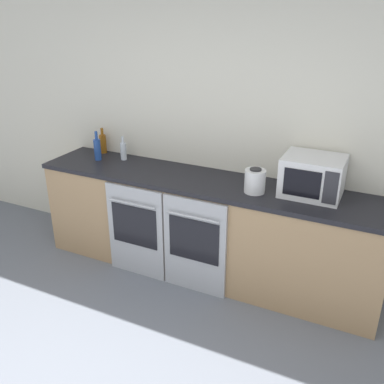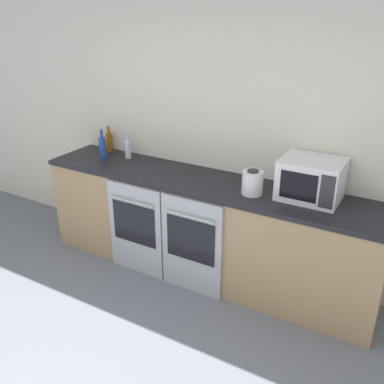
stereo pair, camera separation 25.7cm
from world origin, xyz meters
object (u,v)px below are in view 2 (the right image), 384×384
Objects in this scene: bottle_clear at (128,149)px; bottle_amber at (109,141)px; oven_left at (135,229)px; kettle at (252,183)px; microwave at (311,179)px; oven_right at (191,246)px; bottle_blue at (103,147)px.

bottle_amber is at bearing 163.97° from bottle_clear.
kettle is at bearing 13.85° from oven_left.
kettle is at bearing -9.91° from bottle_amber.
microwave is 1.83m from bottle_clear.
oven_right is at bearing -22.91° from bottle_amber.
kettle is at bearing -160.32° from microwave.
bottle_amber is (-1.30, 0.55, 0.58)m from oven_right.
bottle_clear reaches higher than oven_right.
oven_left is 1.00× the size of oven_right.
bottle_clear is at bearing 178.11° from microwave.
microwave is 2.05m from bottle_blue.
microwave is at bearing -1.89° from bottle_clear.
oven_left is at bearing -37.74° from bottle_amber.
oven_right is 3.75× the size of bottle_clear.
oven_left is at bearing 180.00° from oven_right.
kettle is (1.63, -0.10, -0.02)m from bottle_blue.
bottle_blue is at bearing -178.53° from microwave.
microwave is at bearing 15.61° from oven_left.
bottle_clear is at bearing -16.03° from bottle_amber.
kettle is (0.42, 0.25, 0.58)m from oven_right.
microwave is at bearing 25.42° from oven_right.
bottle_amber is 1.11× the size of bottle_clear.
bottle_amber is (-0.71, 0.55, 0.58)m from oven_left.
bottle_blue is (0.09, -0.20, 0.01)m from bottle_amber.
oven_left is 1.07m from bottle_amber.
kettle is at bearing -8.52° from bottle_clear.
bottle_blue reaches higher than oven_left.
bottle_blue is at bearing -153.25° from bottle_clear.
bottle_clear is 1.42m from kettle.
microwave reaches higher than bottle_blue.
bottle_clear is 0.25m from bottle_blue.
microwave reaches higher than kettle.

